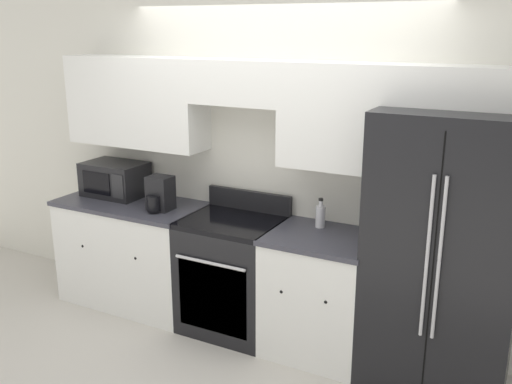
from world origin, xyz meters
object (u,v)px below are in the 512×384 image
(oven_range, at_px, (233,274))
(bottle, at_px, (320,216))
(microwave, at_px, (115,179))
(refrigerator, at_px, (443,253))

(oven_range, bearing_deg, bottle, 13.89)
(oven_range, xyz_separation_m, microwave, (-1.24, 0.10, 0.60))
(refrigerator, distance_m, bottle, 0.92)
(refrigerator, bearing_deg, oven_range, -178.67)
(oven_range, distance_m, microwave, 1.38)
(oven_range, relative_size, refrigerator, 0.58)
(refrigerator, relative_size, microwave, 3.50)
(microwave, bearing_deg, bottle, 1.80)
(oven_range, xyz_separation_m, bottle, (0.66, 0.16, 0.54))
(refrigerator, height_order, microwave, refrigerator)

